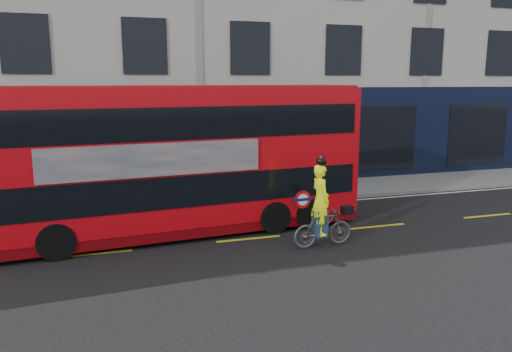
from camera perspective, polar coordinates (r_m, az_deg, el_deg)
name	(u,v)px	position (r m, az deg, el deg)	size (l,w,h in m)	color
ground	(266,257)	(12.40, 1.13, -9.25)	(120.00, 120.00, 0.00)	black
pavement	(210,197)	(18.41, -5.29, -2.41)	(60.00, 3.00, 0.12)	slate
kerb	(219,206)	(16.99, -4.22, -3.50)	(60.00, 0.12, 0.13)	slate
building_terrace	(178,10)	(24.49, -8.95, 18.27)	(50.00, 10.07, 15.00)	#B2B0A8
road_edge_line	(221,210)	(16.72, -3.99, -3.94)	(58.00, 0.10, 0.01)	silver
lane_dashes	(248,239)	(13.75, -0.87, -7.19)	(58.00, 0.12, 0.01)	gold
bus	(181,159)	(14.03, -8.52, 1.95)	(10.42, 3.21, 4.13)	#BD070F
cyclist	(322,216)	(13.02, 7.57, -4.57)	(1.68, 0.69, 2.39)	#4D5053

